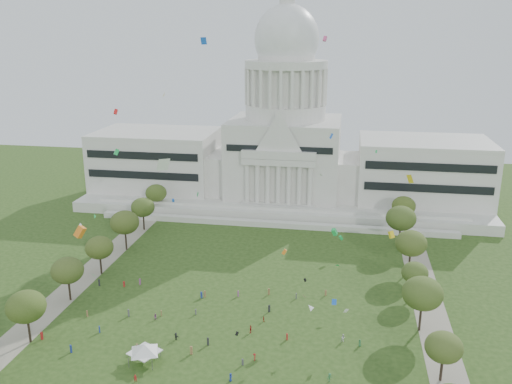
{
  "coord_description": "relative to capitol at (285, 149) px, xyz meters",
  "views": [
    {
      "loc": [
        25.44,
        -101.47,
        68.19
      ],
      "look_at": [
        0.0,
        45.0,
        24.0
      ],
      "focal_mm": 38.0,
      "sensor_mm": 36.0,
      "label": 1
    }
  ],
  "objects": [
    {
      "name": "row_tree_r_4",
      "position": [
        44.76,
        -63.55,
        -13.01
      ],
      "size": [
        9.19,
        9.19,
        13.06
      ],
      "color": "black",
      "rests_on": "ground"
    },
    {
      "name": "person_0",
      "position": [
        30.19,
        -105.42,
        -21.48
      ],
      "size": [
        0.9,
        0.94,
        1.62
      ],
      "primitive_type": "imported",
      "rotation": [
        0.0,
        0.0,
        5.41
      ],
      "color": "#33723F",
      "rests_on": "ground"
    },
    {
      "name": "kite_swarm",
      "position": [
        -0.6,
        -107.33,
        7.14
      ],
      "size": [
        85.36,
        101.43,
        63.95
      ],
      "color": "green",
      "rests_on": "ground"
    },
    {
      "name": "person_10",
      "position": [
        7.13,
        -98.52,
        -21.59
      ],
      "size": [
        0.69,
        0.93,
        1.42
      ],
      "primitive_type": "imported",
      "rotation": [
        0.0,
        0.0,
        1.89
      ],
      "color": "#B21E1E",
      "rests_on": "ground"
    },
    {
      "name": "ground",
      "position": [
        0.0,
        -113.59,
        -22.3
      ],
      "size": [
        400.0,
        400.0,
        0.0
      ],
      "primitive_type": "plane",
      "color": "#264315",
      "rests_on": "ground"
    },
    {
      "name": "path_left",
      "position": [
        -48.0,
        -83.59,
        -22.28
      ],
      "size": [
        8.0,
        160.0,
        0.04
      ],
      "primitive_type": "cube",
      "color": "gray",
      "rests_on": "ground"
    },
    {
      "name": "row_tree_l_5",
      "position": [
        -45.22,
        -42.58,
        -13.88
      ],
      "size": [
        8.33,
        8.33,
        11.85
      ],
      "color": "black",
      "rests_on": "ground"
    },
    {
      "name": "row_tree_r_3",
      "position": [
        44.4,
        -79.1,
        -15.21
      ],
      "size": [
        7.01,
        7.01,
        9.98
      ],
      "color": "black",
      "rests_on": "ground"
    },
    {
      "name": "person_6",
      "position": [
        4.18,
        -122.89,
        -21.41
      ],
      "size": [
        0.77,
        0.98,
        1.78
      ],
      "primitive_type": "imported",
      "rotation": [
        0.0,
        0.0,
        1.32
      ],
      "color": "navy",
      "rests_on": "ground"
    },
    {
      "name": "row_tree_r_1",
      "position": [
        46.22,
        -115.34,
        -14.64
      ],
      "size": [
        7.58,
        7.58,
        10.78
      ],
      "color": "black",
      "rests_on": "ground"
    },
    {
      "name": "row_tree_r_6",
      "position": [
        45.96,
        -25.46,
        -13.79
      ],
      "size": [
        8.42,
        8.42,
        11.97
      ],
      "color": "black",
      "rests_on": "ground"
    },
    {
      "name": "row_tree_l_6",
      "position": [
        -46.87,
        -24.45,
        -14.02
      ],
      "size": [
        8.19,
        8.19,
        11.64
      ],
      "color": "black",
      "rests_on": "ground"
    },
    {
      "name": "row_tree_r_2",
      "position": [
        44.17,
        -96.15,
        -12.64
      ],
      "size": [
        9.55,
        9.55,
        13.58
      ],
      "color": "black",
      "rests_on": "ground"
    },
    {
      "name": "person_7",
      "position": [
        -14.76,
        -126.48,
        -21.44
      ],
      "size": [
        0.77,
        0.7,
        1.72
      ],
      "primitive_type": "imported",
      "rotation": [
        0.0,
        0.0,
        3.64
      ],
      "color": "#B21E1E",
      "rests_on": "ground"
    },
    {
      "name": "distant_crowd",
      "position": [
        -14.64,
        -99.52,
        -21.41
      ],
      "size": [
        63.88,
        37.25,
        1.93
      ],
      "color": "#B21E1E",
      "rests_on": "ground"
    },
    {
      "name": "row_tree_l_1",
      "position": [
        -44.07,
        -116.55,
        -13.34
      ],
      "size": [
        8.86,
        8.86,
        12.59
      ],
      "color": "black",
      "rests_on": "ground"
    },
    {
      "name": "event_tent",
      "position": [
        -15.36,
        -119.51,
        -18.92
      ],
      "size": [
        10.32,
        10.32,
        4.36
      ],
      "color": "#4C4C4C",
      "rests_on": "ground"
    },
    {
      "name": "path_right",
      "position": [
        48.0,
        -83.59,
        -22.28
      ],
      "size": [
        8.0,
        160.0,
        0.04
      ],
      "primitive_type": "cube",
      "color": "gray",
      "rests_on": "ground"
    },
    {
      "name": "person_2",
      "position": [
        26.45,
        -104.32,
        -21.32
      ],
      "size": [
        1.12,
        0.97,
        1.95
      ],
      "primitive_type": "imported",
      "rotation": [
        0.0,
        0.0,
        0.51
      ],
      "color": "silver",
      "rests_on": "ground"
    },
    {
      "name": "row_tree_l_4",
      "position": [
        -44.08,
        -61.17,
        -12.9
      ],
      "size": [
        9.29,
        9.29,
        13.21
      ],
      "color": "black",
      "rests_on": "ground"
    },
    {
      "name": "person_4",
      "position": [
        4.89,
        -104.08,
        -21.32
      ],
      "size": [
        0.66,
        1.16,
        1.96
      ],
      "primitive_type": "imported",
      "rotation": [
        0.0,
        0.0,
        4.68
      ],
      "color": "#B21E1E",
      "rests_on": "ground"
    },
    {
      "name": "row_tree_l_2",
      "position": [
        -45.04,
        -96.29,
        -13.79
      ],
      "size": [
        8.42,
        8.42,
        11.97
      ],
      "color": "black",
      "rests_on": "ground"
    },
    {
      "name": "person_3",
      "position": [
        7.73,
        -114.98,
        -21.45
      ],
      "size": [
        0.65,
        1.14,
        1.69
      ],
      "primitive_type": "imported",
      "rotation": [
        0.0,
        0.0,
        4.79
      ],
      "color": "#B21E1E",
      "rests_on": "ground"
    },
    {
      "name": "person_8",
      "position": [
        -19.36,
        -102.19,
        -21.46
      ],
      "size": [
        0.88,
        0.63,
        1.67
      ],
      "primitive_type": "imported",
      "rotation": [
        0.0,
        0.0,
        3.31
      ],
      "color": "#994C8C",
      "rests_on": "ground"
    },
    {
      "name": "person_5",
      "position": [
        -11.49,
        -109.98,
        -21.41
      ],
      "size": [
        1.69,
        1.53,
        1.77
      ],
      "primitive_type": "imported",
      "rotation": [
        0.0,
        0.0,
        2.47
      ],
      "color": "#26262B",
      "rests_on": "ground"
    },
    {
      "name": "person_9",
      "position": [
        24.0,
        -119.57,
        -21.35
      ],
      "size": [
        1.36,
        1.19,
        1.88
      ],
      "primitive_type": "imported",
      "rotation": [
        0.0,
        0.0,
        0.58
      ],
      "color": "#33723F",
      "rests_on": "ground"
    },
    {
      "name": "row_tree_l_3",
      "position": [
        -44.09,
        -79.67,
        -14.09
      ],
      "size": [
        8.12,
        8.12,
        11.55
      ],
      "color": "black",
      "rests_on": "ground"
    },
    {
      "name": "capitol",
      "position": [
        0.0,
        0.0,
        0.0
      ],
      "size": [
        160.0,
        64.5,
        91.3
      ],
      "color": "beige",
      "rests_on": "ground"
    },
    {
      "name": "row_tree_r_5",
      "position": [
        43.49,
        -43.4,
        -12.37
      ],
      "size": [
        9.82,
        9.82,
        13.96
      ],
      "color": "black",
      "rests_on": "ground"
    }
  ]
}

